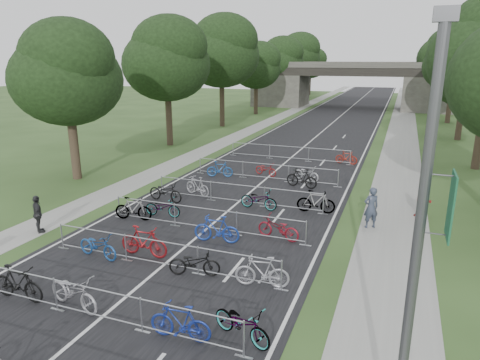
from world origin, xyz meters
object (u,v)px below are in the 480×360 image
object	(u,v)px
lamppost	(418,255)
pedestrian_c	(38,214)
pedestrian_b	(423,202)
overpass_bridge	(352,85)
pedestrian_a	(371,208)

from	to	relation	value
lamppost	pedestrian_c	size ratio (longest dim) A/B	4.79
pedestrian_b	pedestrian_c	world-z (taller)	pedestrian_c
overpass_bridge	pedestrian_b	xyz separation A→B (m)	(9.20, -48.72, -2.75)
overpass_bridge	pedestrian_c	size ratio (longest dim) A/B	18.10
lamppost	pedestrian_a	bearing A→B (deg)	96.67
overpass_bridge	lamppost	distance (m)	63.55
pedestrian_a	pedestrian_c	distance (m)	14.91
pedestrian_a	pedestrian_b	world-z (taller)	pedestrian_a
pedestrian_a	pedestrian_c	size ratio (longest dim) A/B	1.12
overpass_bridge	pedestrian_a	distance (m)	51.53
lamppost	pedestrian_b	bearing A→B (deg)	86.52
overpass_bridge	lamppost	xyz separation A→B (m)	(8.33, -63.00, 0.75)
pedestrian_a	pedestrian_b	distance (m)	3.22
pedestrian_b	lamppost	bearing A→B (deg)	-86.34
overpass_bridge	pedestrian_c	world-z (taller)	overpass_bridge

